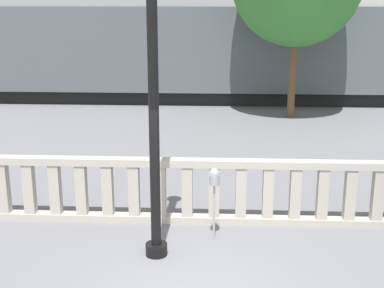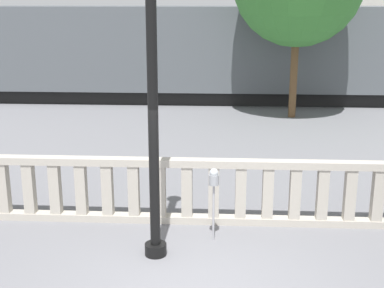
{
  "view_description": "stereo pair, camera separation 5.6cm",
  "coord_description": "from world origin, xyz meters",
  "views": [
    {
      "loc": [
        0.32,
        -6.9,
        4.19
      ],
      "look_at": [
        -0.21,
        3.62,
        1.29
      ],
      "focal_mm": 50.0,
      "sensor_mm": 36.0,
      "label": 1
    },
    {
      "loc": [
        0.38,
        -6.9,
        4.19
      ],
      "look_at": [
        -0.21,
        3.62,
        1.29
      ],
      "focal_mm": 50.0,
      "sensor_mm": 36.0,
      "label": 2
    }
  ],
  "objects": [
    {
      "name": "train_near",
      "position": [
        1.77,
        15.3,
        2.01
      ],
      "size": [
        25.9,
        2.99,
        4.45
      ],
      "color": "black",
      "rests_on": "ground"
    },
    {
      "name": "balustrade",
      "position": [
        0.0,
        2.62,
        0.64
      ],
      "size": [
        17.7,
        0.24,
        1.27
      ],
      "color": "#ADA599",
      "rests_on": "ground"
    },
    {
      "name": "parking_meter",
      "position": [
        0.26,
        1.87,
        1.09
      ],
      "size": [
        0.18,
        0.18,
        1.34
      ],
      "color": "#99999E",
      "rests_on": "ground"
    },
    {
      "name": "lamppost",
      "position": [
        -0.69,
        1.25,
        3.0
      ],
      "size": [
        0.37,
        0.37,
        5.92
      ],
      "color": "black",
      "rests_on": "ground"
    }
  ]
}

